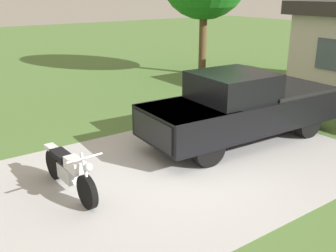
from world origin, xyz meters
The scene contains 4 objects.
ground_plane centered at (0.00, 0.00, 0.00)m, with size 80.00×80.00×0.00m, color #507337.
driveway_pad centered at (0.00, 0.00, 0.00)m, with size 5.74×8.82×0.01m, color #B1B1B1.
motorcycle centered at (-0.42, -2.65, 0.47)m, with size 2.21×0.70×1.09m.
pickup_truck centered at (-0.51, 2.34, 0.95)m, with size 2.27×5.71×1.90m.
Camera 1 is at (6.47, -5.14, 3.89)m, focal length 41.78 mm.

